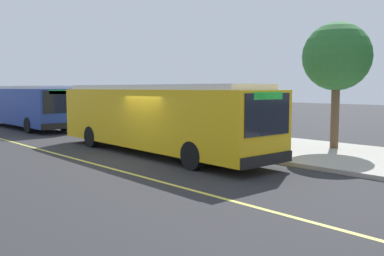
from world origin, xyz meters
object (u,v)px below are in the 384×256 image
transit_bus_second (26,105)px  waiting_bench (233,132)px  route_sign_post (239,108)px  pedestrian_commuter (191,122)px  transit_bus_main (156,116)px

transit_bus_second → waiting_bench: size_ratio=7.00×
transit_bus_second → waiting_bench: bearing=15.0°
waiting_bench → route_sign_post: 3.11m
waiting_bench → route_sign_post: route_sign_post is taller
waiting_bench → pedestrian_commuter: 2.21m
pedestrian_commuter → route_sign_post: bearing=-11.2°
pedestrian_commuter → transit_bus_second: bearing=-167.5°
route_sign_post → pedestrian_commuter: (-3.91, 0.77, -0.84)m
route_sign_post → waiting_bench: bearing=137.3°
transit_bus_second → pedestrian_commuter: transit_bus_second is taller
transit_bus_main → pedestrian_commuter: size_ratio=7.25×
transit_bus_main → route_sign_post: 3.57m
transit_bus_second → pedestrian_commuter: bearing=12.5°
waiting_bench → route_sign_post: size_ratio=0.57×
transit_bus_main → pedestrian_commuter: (-1.45, 3.34, -0.50)m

